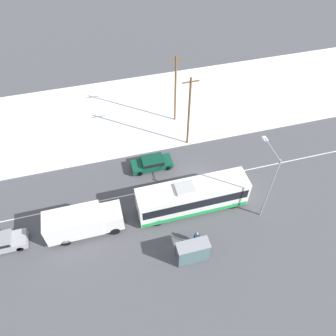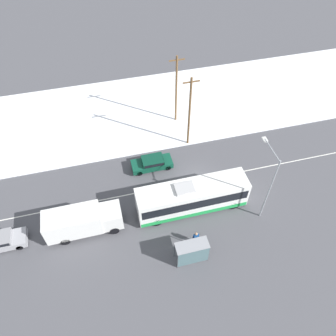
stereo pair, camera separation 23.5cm
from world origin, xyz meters
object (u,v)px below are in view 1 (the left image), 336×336
Objects in this scene: utility_pole_roadside at (189,112)px; box_truck at (82,222)px; parked_car_near_truck at (1,242)px; utility_pole_snowlot at (175,89)px; sedan_car at (152,163)px; pedestrian_at_stop at (197,237)px; bus_shelter at (194,252)px; streetlamp at (269,178)px; city_bus at (192,197)px.

box_truck is at bearing -145.41° from utility_pole_roadside.
utility_pole_snowlot reaches higher than parked_car_near_truck.
box_truck is at bearing -2.07° from parked_car_near_truck.
pedestrian_at_stop reaches higher than sedan_car.
box_truck is 10.58m from pedestrian_at_stop.
pedestrian_at_stop is at bearing -99.21° from utility_pole_snowlot.
utility_pole_roadside is at bearing 74.78° from bus_shelter.
pedestrian_at_stop is (1.83, -10.09, 0.28)m from sedan_car.
pedestrian_at_stop is at bearing 62.72° from bus_shelter.
sedan_car is at bearing 137.15° from streetlamp.
utility_pole_roadside is at bearing 75.62° from city_bus.
city_bus is 13.81m from utility_pole_snowlot.
box_truck is 7.52m from parked_car_near_truck.
box_truck is at bearing 148.33° from bus_shelter.
city_bus is at bearing 78.56° from pedestrian_at_stop.
city_bus is 4.00m from pedestrian_at_stop.
sedan_car is 2.69× the size of pedestrian_at_stop.
sedan_car is (-2.61, 6.23, -0.96)m from city_bus.
box_truck is 18.62m from utility_pole_snowlot.
pedestrian_at_stop is 0.19× the size of utility_pole_snowlot.
utility_pole_snowlot is at bearing -123.00° from sedan_car.
bus_shelter is at bearing -100.95° from utility_pole_snowlot.
box_truck is (-10.61, -0.00, -0.09)m from city_bus.
pedestrian_at_stop is 0.21× the size of streetlamp.
box_truck is 4.21× the size of pedestrian_at_stop.
sedan_car is at bearing 94.70° from bus_shelter.
sedan_car is at bearing 112.76° from city_bus.
utility_pole_snowlot is at bearing 79.05° from bus_shelter.
parked_car_near_truck is (-15.47, -5.96, 0.03)m from sedan_car.
streetlamp is at bearing -5.38° from parked_car_near_truck.
bus_shelter is at bearing -117.28° from pedestrian_at_stop.
streetlamp is at bearing -74.44° from utility_pole_snowlot.
utility_pole_roadside reaches higher than sedan_car.
parked_car_near_truck is 0.55× the size of streetlamp.
sedan_car is 11.84m from bus_shelter.
utility_pole_snowlot is at bearing 93.50° from utility_pole_roadside.
bus_shelter is at bearing -156.11° from streetlamp.
bus_shelter reaches higher than pedestrian_at_stop.
city_bus is 5.77m from bus_shelter.
utility_pole_roadside reaches higher than box_truck.
utility_pole_roadside is (-4.01, 10.91, -0.36)m from streetlamp.
sedan_car is 10.26m from pedestrian_at_stop.
parked_car_near_truck is 22.45m from utility_pole_roadside.
parked_car_near_truck is (-7.47, 0.27, -0.83)m from box_truck.
parked_car_near_truck reaches higher than sedan_car.
pedestrian_at_stop reaches higher than parked_car_near_truck.
parked_car_near_truck is 1.55× the size of bus_shelter.
streetlamp is (8.90, -8.25, 4.34)m from sedan_car.
city_bus is 6.50× the size of pedestrian_at_stop.
city_bus is 3.76× the size of bus_shelter.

